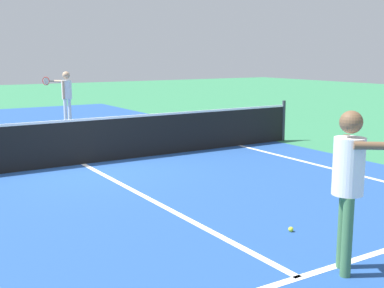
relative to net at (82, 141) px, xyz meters
name	(u,v)px	position (x,y,z in m)	size (l,w,h in m)	color
ground_plane	(83,164)	(0.00, 0.00, -0.49)	(60.00, 60.00, 0.00)	#337F51
court_surface_inbounds	(83,164)	(0.00, 0.00, -0.49)	(10.62, 24.40, 0.00)	#234C93
line_service_near	(299,278)	(0.00, -6.40, -0.49)	(8.22, 0.10, 0.01)	white
line_center_service	(154,201)	(0.00, -3.20, -0.49)	(0.10, 6.40, 0.01)	white
net	(82,141)	(0.00, 0.00, 0.00)	(11.21, 0.09, 1.07)	#33383D
player_near	(351,173)	(0.52, -6.56, 0.58)	(0.91, 0.97, 1.71)	#3F7247
player_far	(66,92)	(1.60, 5.89, 0.59)	(0.68, 1.14, 1.74)	white
tennis_ball_mid_court	(291,229)	(0.88, -5.34, -0.46)	(0.07, 0.07, 0.07)	#CCE033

